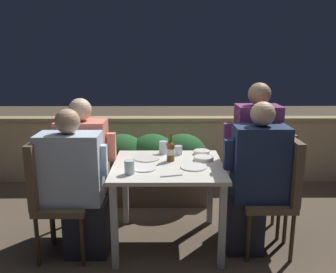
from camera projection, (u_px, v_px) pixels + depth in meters
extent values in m
plane|color=brown|center=(168.00, 242.00, 3.08)|extent=(16.00, 16.00, 0.00)
cube|color=tan|center=(167.00, 151.00, 4.50)|extent=(9.00, 0.14, 0.78)
cube|color=tan|center=(167.00, 119.00, 4.40)|extent=(9.00, 0.18, 0.04)
cube|color=silver|center=(168.00, 166.00, 2.92)|extent=(0.90, 0.84, 0.03)
cube|color=silver|center=(114.00, 227.00, 2.64)|extent=(0.05, 0.05, 0.68)
cube|color=silver|center=(222.00, 227.00, 2.64)|extent=(0.05, 0.05, 0.68)
cube|color=silver|center=(125.00, 190.00, 3.36)|extent=(0.05, 0.05, 0.68)
cube|color=silver|center=(210.00, 189.00, 3.36)|extent=(0.05, 0.05, 0.68)
cube|color=brown|center=(153.00, 189.00, 3.90)|extent=(1.19, 0.36, 0.28)
ellipsoid|color=#235628|center=(122.00, 157.00, 3.82)|extent=(0.53, 0.47, 0.51)
ellipsoid|color=#235628|center=(153.00, 157.00, 3.82)|extent=(0.53, 0.47, 0.51)
ellipsoid|color=#235628|center=(183.00, 157.00, 3.82)|extent=(0.53, 0.47, 0.51)
cube|color=brown|center=(64.00, 205.00, 2.81)|extent=(0.40, 0.40, 0.05)
cube|color=brown|center=(39.00, 172.00, 2.75)|extent=(0.06, 0.40, 0.50)
cylinder|color=#47321E|center=(37.00, 242.00, 2.70)|extent=(0.03, 0.03, 0.40)
cylinder|color=#47321E|center=(82.00, 242.00, 2.70)|extent=(0.03, 0.03, 0.40)
cylinder|color=#47321E|center=(52.00, 221.00, 3.03)|extent=(0.03, 0.03, 0.40)
cylinder|color=#47321E|center=(91.00, 221.00, 3.03)|extent=(0.03, 0.03, 0.40)
cube|color=#282833|center=(87.00, 228.00, 2.86)|extent=(0.33, 0.23, 0.45)
cube|color=silver|center=(71.00, 168.00, 2.74)|extent=(0.48, 0.26, 0.55)
cube|color=silver|center=(103.00, 160.00, 2.73)|extent=(0.07, 0.07, 0.24)
sphere|color=tan|center=(67.00, 121.00, 2.66)|extent=(0.19, 0.19, 0.19)
cube|color=brown|center=(77.00, 190.00, 3.11)|extent=(0.40, 0.40, 0.05)
cube|color=brown|center=(54.00, 160.00, 3.04)|extent=(0.06, 0.40, 0.50)
cylinder|color=#47321E|center=(53.00, 223.00, 2.99)|extent=(0.03, 0.03, 0.40)
cylinder|color=#47321E|center=(94.00, 223.00, 3.00)|extent=(0.03, 0.03, 0.40)
cylinder|color=#47321E|center=(64.00, 206.00, 3.33)|extent=(0.03, 0.03, 0.40)
cylinder|color=#47321E|center=(101.00, 206.00, 3.33)|extent=(0.03, 0.03, 0.40)
cube|color=#282833|center=(97.00, 212.00, 3.16)|extent=(0.29, 0.23, 0.45)
cube|color=#E07A66|center=(83.00, 155.00, 3.04)|extent=(0.41, 0.26, 0.59)
cube|color=#E07A66|center=(112.00, 147.00, 3.02)|extent=(0.07, 0.07, 0.24)
sphere|color=beige|center=(80.00, 110.00, 2.94)|extent=(0.19, 0.19, 0.19)
cube|color=brown|center=(266.00, 202.00, 2.87)|extent=(0.40, 0.40, 0.05)
cube|color=brown|center=(290.00, 169.00, 2.80)|extent=(0.06, 0.40, 0.50)
cylinder|color=#47321E|center=(248.00, 238.00, 2.75)|extent=(0.03, 0.03, 0.40)
cylinder|color=#47321E|center=(292.00, 238.00, 2.76)|extent=(0.03, 0.03, 0.40)
cylinder|color=#47321E|center=(239.00, 218.00, 3.09)|extent=(0.03, 0.03, 0.40)
cylinder|color=#47321E|center=(278.00, 218.00, 3.09)|extent=(0.03, 0.03, 0.40)
cube|color=#282833|center=(244.00, 225.00, 2.91)|extent=(0.29, 0.23, 0.45)
cube|color=navy|center=(260.00, 163.00, 2.79)|extent=(0.42, 0.26, 0.60)
cube|color=navy|center=(228.00, 155.00, 2.77)|extent=(0.07, 0.07, 0.24)
sphere|color=tan|center=(263.00, 114.00, 2.70)|extent=(0.19, 0.19, 0.19)
cube|color=brown|center=(262.00, 189.00, 3.14)|extent=(0.40, 0.40, 0.05)
cube|color=brown|center=(284.00, 159.00, 3.08)|extent=(0.06, 0.40, 0.50)
cylinder|color=#47321E|center=(245.00, 222.00, 3.02)|extent=(0.03, 0.03, 0.40)
cylinder|color=#47321E|center=(285.00, 221.00, 3.03)|extent=(0.03, 0.03, 0.40)
cylinder|color=#47321E|center=(237.00, 205.00, 3.36)|extent=(0.03, 0.03, 0.40)
cylinder|color=#47321E|center=(273.00, 205.00, 3.36)|extent=(0.03, 0.03, 0.40)
cube|color=#282833|center=(241.00, 210.00, 3.18)|extent=(0.25, 0.23, 0.45)
cube|color=#6B2D66|center=(256.00, 147.00, 3.05)|extent=(0.36, 0.26, 0.72)
cube|color=#6B2D66|center=(228.00, 137.00, 3.03)|extent=(0.07, 0.07, 0.24)
sphere|color=#99755B|center=(259.00, 94.00, 2.94)|extent=(0.19, 0.19, 0.19)
cylinder|color=brown|center=(171.00, 152.00, 2.99)|extent=(0.06, 0.06, 0.15)
cylinder|color=beige|center=(171.00, 152.00, 2.99)|extent=(0.07, 0.07, 0.05)
cone|color=brown|center=(171.00, 142.00, 2.97)|extent=(0.06, 0.06, 0.03)
cylinder|color=brown|center=(171.00, 137.00, 2.96)|extent=(0.02, 0.02, 0.06)
cylinder|color=white|center=(194.00, 167.00, 2.83)|extent=(0.21, 0.21, 0.01)
cylinder|color=white|center=(144.00, 168.00, 2.81)|extent=(0.20, 0.20, 0.01)
cylinder|color=silver|center=(147.00, 158.00, 3.07)|extent=(0.23, 0.23, 0.01)
cylinder|color=silver|center=(202.00, 152.00, 3.20)|extent=(0.14, 0.14, 0.04)
torus|color=silver|center=(202.00, 151.00, 3.20)|extent=(0.14, 0.14, 0.01)
cylinder|color=silver|center=(204.00, 158.00, 3.02)|extent=(0.17, 0.17, 0.03)
torus|color=silver|center=(204.00, 157.00, 3.02)|extent=(0.17, 0.17, 0.01)
cylinder|color=silver|center=(178.00, 150.00, 3.19)|extent=(0.07, 0.07, 0.08)
cylinder|color=silver|center=(130.00, 167.00, 2.68)|extent=(0.08, 0.08, 0.11)
cylinder|color=silver|center=(163.00, 147.00, 3.21)|extent=(0.08, 0.08, 0.12)
cube|color=silver|center=(171.00, 176.00, 2.64)|extent=(0.17, 0.06, 0.01)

